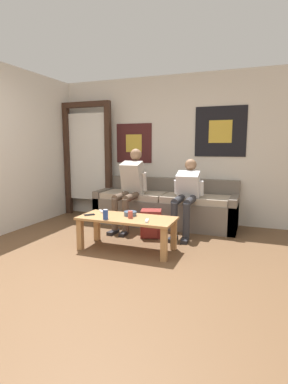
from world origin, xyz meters
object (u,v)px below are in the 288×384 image
object	(u,v)px
ceramic_bowl	(130,213)
cell_phone	(89,215)
coffee_table	(127,223)
person_seated_adult	(130,185)
couch	(165,208)
person_seated_teen	(186,193)
backpack	(151,224)
game_controller_near_right	(101,211)
drink_can_blue	(106,214)
game_controller_near_left	(147,221)
pillar_candle	(130,215)

from	to	relation	value
ceramic_bowl	cell_phone	bearing A→B (deg)	-161.99
coffee_table	person_seated_adult	size ratio (longest dim) A/B	0.97
couch	person_seated_teen	world-z (taller)	person_seated_teen
backpack	coffee_table	bearing A→B (deg)	-99.71
game_controller_near_right	drink_can_blue	bearing A→B (deg)	-53.55
drink_can_blue	game_controller_near_left	distance (m)	0.53
backpack	pillar_candle	bearing A→B (deg)	-94.13
game_controller_near_right	cell_phone	distance (m)	0.22
couch	ceramic_bowl	bearing A→B (deg)	-93.60
coffee_table	cell_phone	world-z (taller)	cell_phone
person_seated_adult	game_controller_near_left	distance (m)	1.39
game_controller_near_left	game_controller_near_right	world-z (taller)	same
couch	ceramic_bowl	world-z (taller)	couch
game_controller_near_left	backpack	bearing A→B (deg)	105.87
game_controller_near_left	cell_phone	bearing A→B (deg)	176.25
person_seated_teen	cell_phone	distance (m)	1.52
drink_can_blue	cell_phone	distance (m)	0.34
drink_can_blue	cell_phone	world-z (taller)	drink_can_blue
person_seated_adult	backpack	world-z (taller)	person_seated_adult
person_seated_adult	drink_can_blue	xyz separation A→B (m)	(0.19, -1.23, -0.22)
game_controller_near_left	couch	bearing A→B (deg)	98.76
backpack	game_controller_near_left	distance (m)	0.82
coffee_table	game_controller_near_left	world-z (taller)	game_controller_near_left
pillar_candle	game_controller_near_left	xyz separation A→B (m)	(0.26, -0.10, -0.03)
couch	backpack	distance (m)	0.78
person_seated_adult	game_controller_near_left	world-z (taller)	person_seated_adult
coffee_table	drink_can_blue	xyz separation A→B (m)	(-0.20, -0.19, 0.14)
couch	game_controller_near_left	xyz separation A→B (m)	(0.24, -1.53, 0.15)
person_seated_teen	coffee_table	bearing A→B (deg)	-118.41
pillar_candle	drink_can_blue	world-z (taller)	drink_can_blue
game_controller_near_right	backpack	bearing A→B (deg)	41.08
person_seated_teen	pillar_candle	xyz separation A→B (m)	(-0.48, -1.03, -0.15)
cell_phone	game_controller_near_left	bearing A→B (deg)	-3.75
backpack	drink_can_blue	distance (m)	0.93
ceramic_bowl	game_controller_near_left	size ratio (longest dim) A/B	1.16
ceramic_bowl	game_controller_near_left	distance (m)	0.39
couch	pillar_candle	distance (m)	1.44
game_controller_near_left	pillar_candle	bearing A→B (deg)	159.02
couch	drink_can_blue	xyz separation A→B (m)	(-0.29, -1.59, 0.20)
ceramic_bowl	game_controller_near_right	bearing A→B (deg)	174.34
ceramic_bowl	backpack	bearing A→B (deg)	79.12
backpack	drink_can_blue	world-z (taller)	drink_can_blue
person_seated_adult	pillar_candle	size ratio (longest dim) A/B	12.48
backpack	cell_phone	distance (m)	0.97
coffee_table	game_controller_near_right	size ratio (longest dim) A/B	9.56
person_seated_adult	ceramic_bowl	bearing A→B (deg)	-66.78
person_seated_adult	pillar_candle	xyz separation A→B (m)	(0.46, -1.06, -0.23)
backpack	game_controller_near_right	distance (m)	0.78
couch	ceramic_bowl	xyz separation A→B (m)	(-0.08, -1.30, 0.17)
backpack	drink_can_blue	bearing A→B (deg)	-110.68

